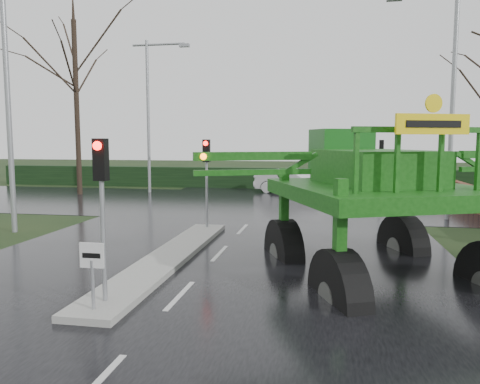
% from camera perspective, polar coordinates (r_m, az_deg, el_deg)
% --- Properties ---
extents(ground, '(140.00, 140.00, 0.00)m').
position_cam_1_polar(ground, '(10.84, -7.32, -12.50)').
color(ground, black).
rests_on(ground, ground).
extents(road_main, '(14.00, 80.00, 0.02)m').
position_cam_1_polar(road_main, '(20.32, 1.28, -3.57)').
color(road_main, black).
rests_on(road_main, ground).
extents(road_cross, '(80.00, 12.00, 0.02)m').
position_cam_1_polar(road_cross, '(26.19, 3.36, -1.35)').
color(road_cross, black).
rests_on(road_cross, ground).
extents(median_island, '(1.20, 10.00, 0.16)m').
position_cam_1_polar(median_island, '(13.94, -8.69, -7.89)').
color(median_island, gray).
rests_on(median_island, ground).
extents(hedge_row, '(44.00, 0.90, 1.50)m').
position_cam_1_polar(hedge_row, '(34.02, 5.03, 1.65)').
color(hedge_row, black).
rests_on(hedge_row, ground).
extents(brick_wall, '(0.40, 20.00, 1.20)m').
position_cam_1_polar(brick_wall, '(26.95, 26.12, -0.50)').
color(brick_wall, '#592D1E').
rests_on(brick_wall, ground).
extents(keep_left_sign, '(0.50, 0.07, 1.35)m').
position_cam_1_polar(keep_left_sign, '(9.70, -17.58, -8.48)').
color(keep_left_sign, gray).
rests_on(keep_left_sign, ground).
extents(traffic_signal_near, '(0.26, 0.33, 3.52)m').
position_cam_1_polar(traffic_signal_near, '(9.87, -16.54, 0.84)').
color(traffic_signal_near, gray).
rests_on(traffic_signal_near, ground).
extents(traffic_signal_mid, '(0.26, 0.33, 3.52)m').
position_cam_1_polar(traffic_signal_mid, '(17.85, -4.11, 3.40)').
color(traffic_signal_mid, gray).
rests_on(traffic_signal_mid, ground).
extents(traffic_signal_far, '(0.26, 0.33, 3.52)m').
position_cam_1_polar(traffic_signal_far, '(29.98, 16.83, 4.31)').
color(traffic_signal_far, gray).
rests_on(traffic_signal_far, ground).
extents(street_light_left_near, '(3.85, 0.30, 10.00)m').
position_cam_1_polar(street_light_left_near, '(19.59, -25.86, 13.02)').
color(street_light_left_near, gray).
rests_on(street_light_left_near, ground).
extents(street_light_right, '(3.85, 0.30, 10.00)m').
position_cam_1_polar(street_light_right, '(22.48, 23.82, 12.16)').
color(street_light_right, gray).
rests_on(street_light_right, ground).
extents(street_light_left_far, '(3.85, 0.30, 10.00)m').
position_cam_1_polar(street_light_left_far, '(31.96, -10.65, 10.68)').
color(street_light_left_far, gray).
rests_on(street_light_left_far, ground).
extents(tree_left_far, '(7.70, 7.70, 13.26)m').
position_cam_1_polar(tree_left_far, '(32.09, -19.38, 12.49)').
color(tree_left_far, black).
rests_on(tree_left_far, ground).
extents(crop_sprayer, '(9.31, 7.53, 5.60)m').
position_cam_1_polar(crop_sprayer, '(10.52, 11.64, 1.60)').
color(crop_sprayer, black).
rests_on(crop_sprayer, ground).
extents(white_sedan, '(5.21, 3.41, 1.62)m').
position_cam_1_polar(white_sedan, '(31.01, 6.33, -0.20)').
color(white_sedan, silver).
rests_on(white_sedan, ground).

